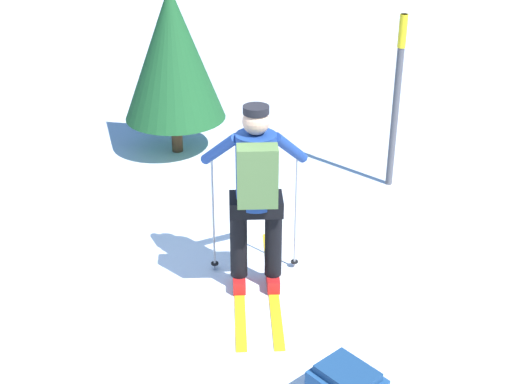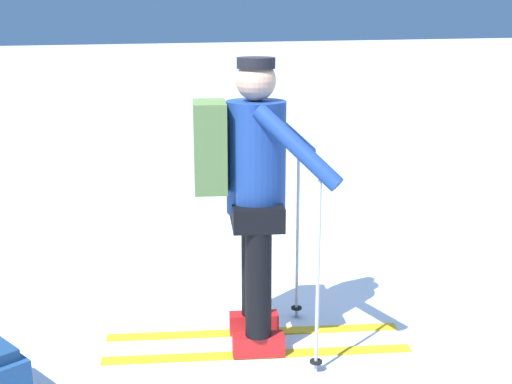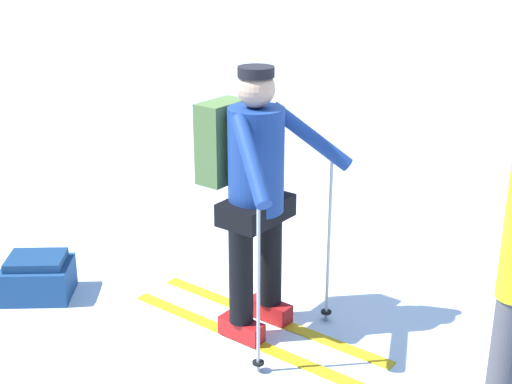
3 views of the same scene
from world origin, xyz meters
The scene contains 3 objects.
ground_plane centered at (0.00, 0.00, 0.00)m, with size 80.00×80.00×0.00m, color white.
skier centered at (0.31, 0.60, 0.98)m, with size 1.85×0.99×1.70m.
dropped_backpack centered at (1.87, 0.77, 0.14)m, with size 0.57×0.53×0.30m.
Camera 3 is at (-1.23, 4.33, 2.43)m, focal length 50.00 mm.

